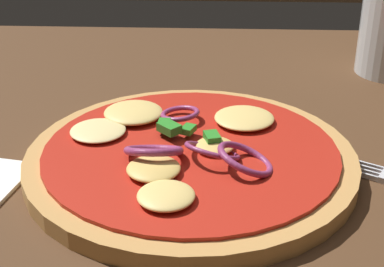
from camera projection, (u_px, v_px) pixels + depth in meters
dining_table at (227, 208)px, 0.44m from camera, size 1.49×0.82×0.04m
pizza at (189, 156)px, 0.45m from camera, size 0.26×0.26×0.04m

